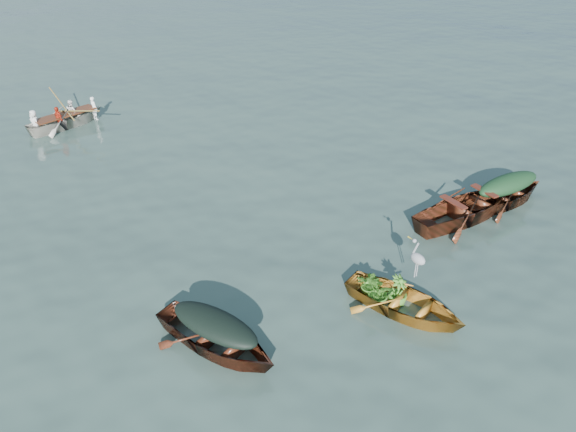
# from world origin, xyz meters

# --- Properties ---
(ground) EXTENTS (140.00, 140.00, 0.00)m
(ground) POSITION_xyz_m (0.00, 0.00, 0.00)
(ground) COLOR #3A5148
(ground) RESTS_ON ground
(yellow_dinghy) EXTENTS (2.48, 3.67, 0.92)m
(yellow_dinghy) POSITION_xyz_m (-0.72, -1.07, 0.00)
(yellow_dinghy) COLOR #C38826
(yellow_dinghy) RESTS_ON ground
(dark_covered_boat) EXTENTS (2.60, 3.99, 0.94)m
(dark_covered_boat) POSITION_xyz_m (-4.58, 0.30, 0.00)
(dark_covered_boat) COLOR #572114
(dark_covered_boat) RESTS_ON ground
(green_tarp_boat) EXTENTS (4.12, 1.55, 0.92)m
(green_tarp_boat) POSITION_xyz_m (4.93, 0.59, 0.00)
(green_tarp_boat) COLOR #572314
(green_tarp_boat) RESTS_ON ground
(open_wooden_boat) EXTENTS (4.94, 1.82, 1.16)m
(open_wooden_boat) POSITION_xyz_m (3.40, 0.70, 0.00)
(open_wooden_boat) COLOR #5F2817
(open_wooden_boat) RESTS_ON ground
(rowed_boat) EXTENTS (4.28, 2.06, 0.97)m
(rowed_boat) POSITION_xyz_m (-3.62, 13.60, 0.00)
(rowed_boat) COLOR beige
(rowed_boat) RESTS_ON ground
(dark_tarp_cover) EXTENTS (1.43, 2.19, 0.40)m
(dark_tarp_cover) POSITION_xyz_m (-4.58, 0.30, 0.67)
(dark_tarp_cover) COLOR black
(dark_tarp_cover) RESTS_ON dark_covered_boat
(green_tarp_cover) EXTENTS (2.27, 0.85, 0.52)m
(green_tarp_cover) POSITION_xyz_m (4.93, 0.59, 0.72)
(green_tarp_cover) COLOR #14321B
(green_tarp_cover) RESTS_ON green_tarp_boat
(thwart_benches) EXTENTS (2.48, 1.06, 0.04)m
(thwart_benches) POSITION_xyz_m (3.40, 0.70, 0.60)
(thwart_benches) COLOR #4A1B11
(thwart_benches) RESTS_ON open_wooden_boat
(heron) EXTENTS (0.39, 0.47, 0.92)m
(heron) POSITION_xyz_m (-0.22, -0.84, 0.92)
(heron) COLOR #A0A3A9
(heron) RESTS_ON yellow_dinghy
(dinghy_weeds) EXTENTS (0.95, 1.08, 0.60)m
(dinghy_weeds) POSITION_xyz_m (-0.88, -0.54, 0.76)
(dinghy_weeds) COLOR #2E661A
(dinghy_weeds) RESTS_ON yellow_dinghy
(rowers) EXTENTS (3.05, 1.68, 0.76)m
(rowers) POSITION_xyz_m (-3.62, 13.60, 0.87)
(rowers) COLOR white
(rowers) RESTS_ON rowed_boat
(oars) EXTENTS (1.12, 2.67, 0.06)m
(oars) POSITION_xyz_m (-3.62, 13.60, 0.52)
(oars) COLOR olive
(oars) RESTS_ON rowed_boat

